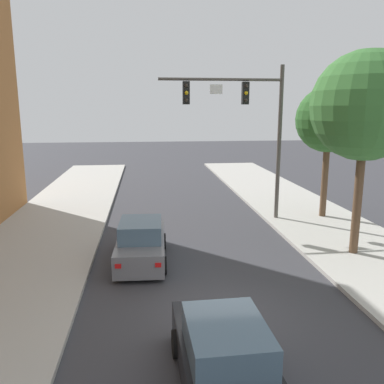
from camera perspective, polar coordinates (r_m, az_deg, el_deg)
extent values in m
plane|color=#38383D|center=(11.46, 4.30, -17.43)|extent=(120.00, 120.00, 0.00)
cylinder|color=#514C47|center=(20.24, 12.36, 6.74)|extent=(0.20, 0.20, 7.50)
cylinder|color=#514C47|center=(19.46, 4.19, 15.78)|extent=(5.91, 0.14, 0.14)
cube|color=black|center=(19.68, 7.64, 13.84)|extent=(0.32, 0.28, 1.05)
sphere|color=#2D2823|center=(19.55, 7.78, 14.82)|extent=(0.18, 0.18, 0.18)
sphere|color=yellow|center=(19.53, 7.75, 13.85)|extent=(0.18, 0.18, 0.18)
sphere|color=#2D2823|center=(19.52, 7.73, 12.89)|extent=(0.18, 0.18, 0.18)
cube|color=black|center=(19.18, -0.85, 14.00)|extent=(0.32, 0.28, 1.05)
sphere|color=#2D2823|center=(19.05, -0.80, 15.01)|extent=(0.18, 0.18, 0.18)
sphere|color=yellow|center=(19.03, -0.80, 14.01)|extent=(0.18, 0.18, 0.18)
sphere|color=#2D2823|center=(19.02, -0.80, 13.02)|extent=(0.18, 0.18, 0.18)
cube|color=white|center=(19.37, 3.47, 14.47)|extent=(0.60, 0.03, 0.44)
cube|color=slate|center=(15.08, -7.25, -7.79)|extent=(1.87, 4.27, 0.80)
cube|color=slate|center=(14.71, -7.35, -5.34)|extent=(1.58, 2.06, 0.64)
cylinder|color=black|center=(16.44, -9.85, -7.08)|extent=(0.25, 0.65, 0.64)
cylinder|color=black|center=(16.36, -4.17, -7.02)|extent=(0.25, 0.65, 0.64)
cylinder|color=black|center=(14.02, -10.84, -10.51)|extent=(0.25, 0.65, 0.64)
cylinder|color=black|center=(13.93, -4.11, -10.48)|extent=(0.25, 0.65, 0.64)
cube|color=red|center=(13.11, -10.54, -10.41)|extent=(0.20, 0.05, 0.14)
cube|color=red|center=(13.03, -4.87, -10.39)|extent=(0.20, 0.05, 0.14)
cube|color=black|center=(8.67, 4.62, -23.71)|extent=(1.79, 4.24, 0.80)
cube|color=slate|center=(8.15, 4.95, -20.19)|extent=(1.54, 2.03, 0.64)
cylinder|color=black|center=(9.77, -2.14, -20.89)|extent=(0.23, 0.64, 0.64)
cylinder|color=black|center=(10.03, 7.68, -20.03)|extent=(0.23, 0.64, 0.64)
cylinder|color=brown|center=(16.27, 22.60, -1.21)|extent=(0.32, 0.32, 4.07)
sphere|color=#387033|center=(15.91, 23.62, 11.24)|extent=(3.96, 3.96, 3.96)
cylinder|color=brown|center=(21.42, 18.45, 1.56)|extent=(0.32, 0.32, 3.71)
sphere|color=#2D6028|center=(21.13, 19.00, 9.81)|extent=(3.26, 3.26, 3.26)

